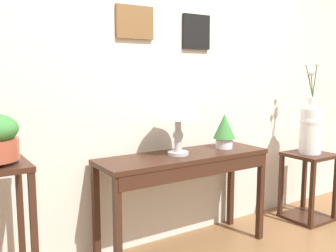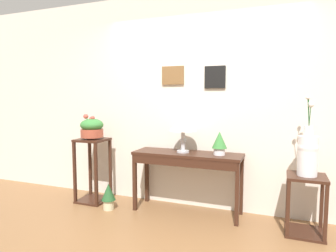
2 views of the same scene
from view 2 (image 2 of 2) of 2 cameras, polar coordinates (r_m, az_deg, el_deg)
back_wall_with_art at (r=3.87m, az=6.44°, el=4.90°), size 9.00×0.13×2.80m
console_table at (r=3.67m, az=3.62°, el=-6.79°), size 1.35×0.42×0.76m
table_lamp at (r=3.64m, az=2.94°, el=0.59°), size 0.33×0.33×0.50m
potted_plant_on_console at (r=3.55m, az=9.90°, el=-3.07°), size 0.18×0.18×0.28m
pedestal_stand_left at (r=4.25m, az=-14.28°, el=-8.26°), size 0.39×0.39×0.88m
planter_bowl_wide_left at (r=4.16m, az=-14.48°, el=-0.38°), size 0.31×0.31×0.34m
pedestal_stand_right at (r=3.52m, az=24.99°, el=-13.63°), size 0.39×0.39×0.63m
flower_vase_tall_right at (r=3.38m, az=25.38°, el=-4.41°), size 0.21×0.21×0.83m
potted_plant_floor at (r=3.96m, az=-11.41°, el=-12.97°), size 0.18×0.18×0.34m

